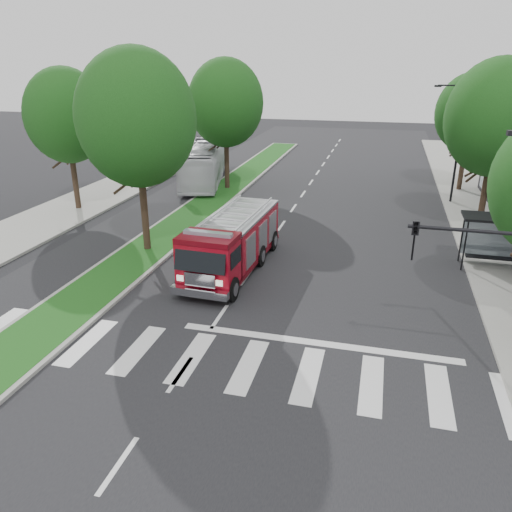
{
  "coord_description": "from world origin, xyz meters",
  "views": [
    {
      "loc": [
        5.76,
        -16.51,
        9.44
      ],
      "look_at": [
        0.9,
        2.28,
        1.8
      ],
      "focal_mm": 35.0,
      "sensor_mm": 36.0,
      "label": 1
    }
  ],
  "objects": [
    {
      "name": "streetlight_right_far",
      "position": [
        10.35,
        20.0,
        4.48
      ],
      "size": [
        2.11,
        0.2,
        8.0
      ],
      "color": "black",
      "rests_on": "ground"
    },
    {
      "name": "median",
      "position": [
        -6.0,
        18.0,
        0.08
      ],
      "size": [
        3.0,
        50.0,
        0.15
      ],
      "color": "gray",
      "rests_on": "ground"
    },
    {
      "name": "fire_engine",
      "position": [
        -0.89,
        4.73,
        1.37
      ],
      "size": [
        2.9,
        8.37,
        2.86
      ],
      "rotation": [
        0.0,
        0.0,
        -0.05
      ],
      "color": "#57040D",
      "rests_on": "ground"
    },
    {
      "name": "ground",
      "position": [
        0.0,
        0.0,
        0.0
      ],
      "size": [
        140.0,
        140.0,
        0.0
      ],
      "primitive_type": "plane",
      "color": "black",
      "rests_on": "ground"
    },
    {
      "name": "sidewalk_right",
      "position": [
        12.5,
        10.0,
        0.07
      ],
      "size": [
        5.0,
        80.0,
        0.15
      ],
      "primitive_type": "cube",
      "color": "gray",
      "rests_on": "ground"
    },
    {
      "name": "tree_right_far",
      "position": [
        11.5,
        24.0,
        5.84
      ],
      "size": [
        5.0,
        5.0,
        8.73
      ],
      "color": "black",
      "rests_on": "ground"
    },
    {
      "name": "tree_median_near",
      "position": [
        -6.0,
        6.0,
        6.81
      ],
      "size": [
        5.8,
        5.8,
        10.16
      ],
      "color": "black",
      "rests_on": "ground"
    },
    {
      "name": "city_bus",
      "position": [
        -8.5,
        21.67,
        1.58
      ],
      "size": [
        5.3,
        11.68,
        3.17
      ],
      "primitive_type": "imported",
      "rotation": [
        0.0,
        0.0,
        0.24
      ],
      "color": "silver",
      "rests_on": "ground"
    },
    {
      "name": "tree_median_far",
      "position": [
        -6.0,
        20.0,
        6.49
      ],
      "size": [
        5.6,
        5.6,
        9.72
      ],
      "color": "black",
      "rests_on": "ground"
    },
    {
      "name": "tree_left_mid",
      "position": [
        -14.0,
        12.0,
        6.16
      ],
      "size": [
        5.2,
        5.2,
        9.16
      ],
      "color": "black",
      "rests_on": "ground"
    },
    {
      "name": "bus_shelter",
      "position": [
        11.2,
        8.15,
        2.04
      ],
      "size": [
        3.2,
        1.6,
        2.61
      ],
      "color": "black",
      "rests_on": "ground"
    },
    {
      "name": "sidewalk_left",
      "position": [
        -14.5,
        10.0,
        0.07
      ],
      "size": [
        5.0,
        80.0,
        0.15
      ],
      "primitive_type": "cube",
      "color": "gray",
      "rests_on": "ground"
    },
    {
      "name": "tree_right_mid",
      "position": [
        11.5,
        14.0,
        6.49
      ],
      "size": [
        5.6,
        5.6,
        9.72
      ],
      "color": "black",
      "rests_on": "ground"
    }
  ]
}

